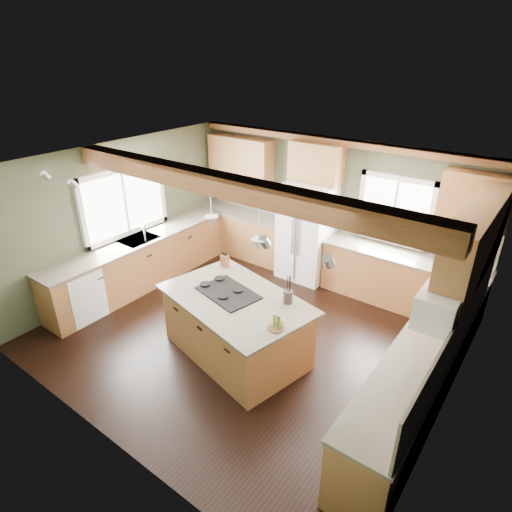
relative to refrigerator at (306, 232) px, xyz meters
The scene contains 37 objects.
floor 2.32m from the refrigerator, 81.95° to the right, with size 5.60×5.60×0.00m, color black.
ceiling 2.73m from the refrigerator, 81.95° to the right, with size 5.60×5.60×0.00m, color silver.
wall_back 0.63m from the refrigerator, 51.71° to the left, with size 5.60×5.60×0.00m, color #424833.
wall_left 3.30m from the refrigerator, 139.70° to the right, with size 5.00×5.00×0.00m, color #424833.
wall_right 3.78m from the refrigerator, 34.37° to the right, with size 5.00×5.00×0.00m, color #424833.
ceiling_beam 3.03m from the refrigerator, 83.36° to the right, with size 5.55×0.26×0.26m, color #4C2715.
soffit_trim 1.69m from the refrigerator, 43.03° to the left, with size 5.55×0.20×0.10m, color #4C2715.
backsplash_back 0.57m from the refrigerator, 50.58° to the left, with size 5.58×0.03×0.58m, color brown.
backsplash_right 3.73m from the refrigerator, 33.86° to the right, with size 0.03×3.70×0.58m, color brown.
base_cab_back_left 1.56m from the refrigerator, behind, with size 2.02×0.60×0.88m, color brown.
counter_back_left 1.49m from the refrigerator, behind, with size 2.06×0.64×0.04m, color #474134.
base_cab_back_right 1.85m from the refrigerator, ahead, with size 2.62×0.60×0.88m, color brown.
counter_back_right 1.79m from the refrigerator, ahead, with size 2.66×0.64×0.04m, color #474134.
base_cab_left 3.06m from the refrigerator, 136.74° to the right, with size 0.60×3.70×0.88m, color brown.
counter_left 3.02m from the refrigerator, 136.74° to the right, with size 0.64×3.74×0.04m, color #474134.
base_cab_right 3.51m from the refrigerator, 36.47° to the right, with size 0.60×3.70×0.88m, color brown.
counter_right 3.48m from the refrigerator, 36.47° to the right, with size 0.64×3.74×0.04m, color #474134.
upper_cab_back_left 2.00m from the refrigerator, behind, with size 1.40×0.35×0.90m, color brown.
upper_cab_over_fridge 1.27m from the refrigerator, 90.00° to the left, with size 0.96×0.35×0.70m, color brown.
upper_cab_right 3.34m from the refrigerator, 22.64° to the right, with size 0.35×2.20×0.90m, color brown.
upper_cab_back_corner 2.81m from the refrigerator, ahead, with size 0.90×0.35×0.90m, color brown.
window_left 3.30m from the refrigerator, 140.15° to the right, with size 0.04×1.60×1.05m, color white.
window_back 1.63m from the refrigerator, 13.94° to the left, with size 1.10×0.04×1.00m, color white.
sink 3.02m from the refrigerator, 136.74° to the right, with size 0.50×0.65×0.03m, color #262628.
faucet 2.90m from the refrigerator, 134.30° to the right, with size 0.02×0.02×0.28m, color #B2B2B7.
dishwasher 4.05m from the refrigerator, 123.02° to the right, with size 0.60×0.60×0.84m, color white.
oven 4.40m from the refrigerator, 50.38° to the right, with size 0.60×0.72×0.84m, color white.
microwave 3.66m from the refrigerator, 37.00° to the right, with size 0.40×0.70×0.38m, color white.
pendant_left 2.66m from the refrigerator, 91.29° to the right, with size 0.18×0.18×0.16m, color #B2B2B7.
pendant_right 2.99m from the refrigerator, 71.74° to the right, with size 0.18×0.18×0.16m, color #B2B2B7.
refrigerator is the anchor object (origin of this frame).
island 2.65m from the refrigerator, 80.85° to the right, with size 1.93×1.18×0.88m, color brown.
island_top 2.61m from the refrigerator, 80.85° to the right, with size 2.06×1.31×0.04m, color #474134.
cooktop 2.56m from the refrigerator, 84.20° to the right, with size 0.84×0.56×0.02m, color black.
knife_block 1.99m from the refrigerator, 98.50° to the right, with size 0.12×0.09×0.19m, color brown.
utensil_crock 2.47m from the refrigerator, 65.10° to the right, with size 0.13×0.13×0.18m, color #433D35.
bottle_tray 3.08m from the refrigerator, 66.19° to the right, with size 0.21×0.21×0.19m, color brown, non-canonical shape.
Camera 1 is at (3.28, -4.25, 4.00)m, focal length 30.00 mm.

